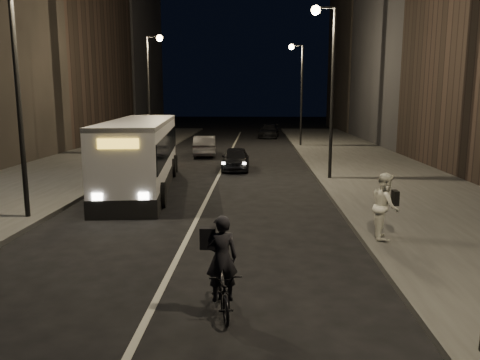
# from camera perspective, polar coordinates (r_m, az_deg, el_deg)

# --- Properties ---
(ground) EXTENTS (180.00, 180.00, 0.00)m
(ground) POSITION_cam_1_polar(r_m,az_deg,el_deg) (11.77, -8.10, -10.26)
(ground) COLOR black
(ground) RESTS_ON ground
(sidewalk_right) EXTENTS (7.00, 70.00, 0.16)m
(sidewalk_right) POSITION_cam_1_polar(r_m,az_deg,el_deg) (25.99, 16.53, 0.80)
(sidewalk_right) COLOR #353533
(sidewalk_right) RESTS_ON ground
(sidewalk_left) EXTENTS (7.00, 70.00, 0.16)m
(sidewalk_left) POSITION_cam_1_polar(r_m,az_deg,el_deg) (27.29, -20.59, 1.00)
(sidewalk_left) COLOR #353533
(sidewalk_left) RESTS_ON ground
(building_row_right) EXTENTS (8.00, 61.00, 21.00)m
(building_row_right) POSITION_cam_1_polar(r_m,az_deg,el_deg) (41.32, 23.10, 18.23)
(building_row_right) COLOR black
(building_row_right) RESTS_ON ground
(building_row_left) EXTENTS (8.00, 61.00, 22.00)m
(building_row_left) POSITION_cam_1_polar(r_m,az_deg,el_deg) (43.85, -23.42, 18.35)
(building_row_left) COLOR black
(building_row_left) RESTS_ON ground
(streetlight_right_mid) EXTENTS (1.20, 0.44, 8.12)m
(streetlight_right_mid) POSITION_cam_1_polar(r_m,az_deg,el_deg) (23.13, 10.62, 13.09)
(streetlight_right_mid) COLOR black
(streetlight_right_mid) RESTS_ON sidewalk_right
(streetlight_right_far) EXTENTS (1.20, 0.44, 8.12)m
(streetlight_right_far) POSITION_cam_1_polar(r_m,az_deg,el_deg) (39.01, 7.16, 11.86)
(streetlight_right_far) COLOR black
(streetlight_right_far) RESTS_ON sidewalk_right
(streetlight_left_near) EXTENTS (1.20, 0.44, 8.12)m
(streetlight_left_near) POSITION_cam_1_polar(r_m,az_deg,el_deg) (16.64, -24.90, 13.61)
(streetlight_left_near) COLOR black
(streetlight_left_near) RESTS_ON sidewalk_left
(streetlight_left_far) EXTENTS (1.20, 0.44, 8.12)m
(streetlight_left_far) POSITION_cam_1_polar(r_m,az_deg,el_deg) (33.70, -10.72, 12.07)
(streetlight_left_far) COLOR black
(streetlight_left_far) RESTS_ON sidewalk_left
(city_bus) EXTENTS (3.74, 11.62, 3.08)m
(city_bus) POSITION_cam_1_polar(r_m,az_deg,el_deg) (21.54, -11.93, 3.46)
(city_bus) COLOR silver
(city_bus) RESTS_ON ground
(cyclist_on_bicycle) EXTENTS (0.93, 1.79, 1.96)m
(cyclist_on_bicycle) POSITION_cam_1_polar(r_m,az_deg,el_deg) (9.02, -2.17, -12.17)
(cyclist_on_bicycle) COLOR black
(cyclist_on_bicycle) RESTS_ON ground
(pedestrian_woman) EXTENTS (0.80, 0.98, 1.86)m
(pedestrian_woman) POSITION_cam_1_polar(r_m,az_deg,el_deg) (13.63, 17.26, -3.03)
(pedestrian_woman) COLOR silver
(pedestrian_woman) RESTS_ON sidewalk_right
(car_near) EXTENTS (1.55, 3.76, 1.28)m
(car_near) POSITION_cam_1_polar(r_m,az_deg,el_deg) (26.54, -0.54, 2.62)
(car_near) COLOR black
(car_near) RESTS_ON ground
(car_mid) EXTENTS (1.87, 4.42, 1.42)m
(car_mid) POSITION_cam_1_polar(r_m,az_deg,el_deg) (33.10, -4.32, 4.19)
(car_mid) COLOR #3F4042
(car_mid) RESTS_ON ground
(car_far) EXTENTS (2.40, 4.86, 1.36)m
(car_far) POSITION_cam_1_polar(r_m,az_deg,el_deg) (48.23, 3.56, 5.99)
(car_far) COLOR black
(car_far) RESTS_ON ground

